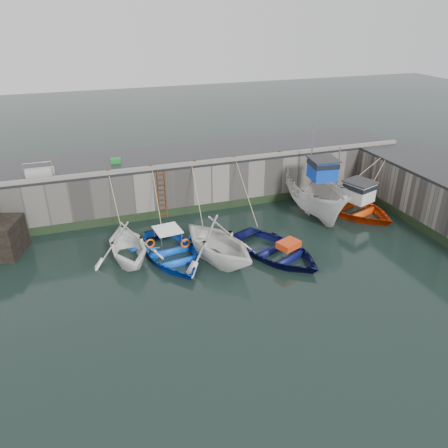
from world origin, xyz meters
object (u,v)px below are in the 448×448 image
object	(u,v)px
bollard_b	(151,167)
fish_crate	(116,161)
bollard_c	(194,162)
boat_near_blue	(172,257)
boat_near_blacktrim	(218,260)
bollard_e	(280,153)
boat_far_white	(316,195)
bollard_a	(108,171)
boat_near_navy	(276,256)
bollard_d	(234,158)
ladder	(162,194)
boat_near_white	(129,259)
boat_far_orange	(350,206)

from	to	relation	value
bollard_b	fish_crate	bearing A→B (deg)	134.71
bollard_c	boat_near_blue	bearing A→B (deg)	-117.95
boat_near_blue	boat_near_blacktrim	size ratio (longest dim) A/B	1.06
bollard_b	bollard_c	distance (m)	2.70
bollard_b	bollard_e	world-z (taller)	same
bollard_b	bollard_e	bearing A→B (deg)	0.00
boat_far_white	bollard_a	xyz separation A→B (m)	(-12.36, 2.67, 2.11)
boat_far_white	fish_crate	xyz separation A→B (m)	(-11.71, 4.54, 2.12)
boat_near_navy	bollard_c	bearing A→B (deg)	86.95
bollard_e	boat_near_blacktrim	bearing A→B (deg)	-135.55
boat_far_white	bollard_d	bearing A→B (deg)	156.44
ladder	bollard_d	distance (m)	5.11
boat_near_white	bollard_c	size ratio (longest dim) A/B	16.06
boat_near_navy	bollard_b	distance (m)	9.24
bollard_c	bollard_d	xyz separation A→B (m)	(2.60, 0.00, 0.00)
boat_near_blacktrim	boat_far_white	size ratio (longest dim) A/B	0.68
bollard_d	bollard_b	bearing A→B (deg)	180.00
boat_far_orange	bollard_a	size ratio (longest dim) A/B	26.73
bollard_a	bollard_e	bearing A→B (deg)	0.00
bollard_b	ladder	bearing A→B (deg)	-33.86
boat_near_blue	fish_crate	distance (m)	8.07
boat_near_blue	bollard_a	bearing A→B (deg)	107.74
boat_far_white	bollard_e	distance (m)	3.67
boat_near_blue	fish_crate	size ratio (longest dim) A/B	8.96
ladder	bollard_b	size ratio (longest dim) A/B	11.43
fish_crate	bollard_d	size ratio (longest dim) A/B	2.19
bollard_b	boat_near_blacktrim	bearing A→B (deg)	-71.51
boat_near_blacktrim	boat_near_blue	bearing A→B (deg)	135.09
ladder	fish_crate	world-z (taller)	fish_crate
bollard_d	fish_crate	bearing A→B (deg)	165.35
boat_far_orange	bollard_c	xyz separation A→B (m)	(-9.32, 3.35, 2.88)
fish_crate	boat_far_orange	bearing A→B (deg)	-12.38
boat_near_blacktrim	bollard_a	bearing A→B (deg)	105.76
boat_near_blue	bollard_a	world-z (taller)	bollard_a
bollard_a	bollard_c	distance (m)	5.20
bollard_e	bollard_b	bearing A→B (deg)	180.00
boat_near_blue	bollard_b	xyz separation A→B (m)	(0.10, 5.28, 3.30)
boat_near_blacktrim	fish_crate	world-z (taller)	fish_crate
boat_far_white	bollard_c	distance (m)	7.93
boat_near_white	bollard_d	distance (m)	9.54
boat_far_white	boat_far_orange	distance (m)	2.38
fish_crate	boat_far_white	bearing A→B (deg)	-12.96
boat_near_blacktrim	bollard_e	world-z (taller)	bollard_e
boat_near_blacktrim	boat_far_orange	size ratio (longest dim) A/B	0.70
boat_far_white	boat_near_blacktrim	bearing A→B (deg)	-148.30
ladder	boat_far_orange	world-z (taller)	boat_far_orange
boat_near_blacktrim	boat_far_orange	distance (m)	10.35
ladder	boat_near_blacktrim	world-z (taller)	ladder
boat_near_white	bollard_d	xyz separation A→B (m)	(7.60, 4.73, 3.30)
boat_far_white	boat_far_orange	size ratio (longest dim) A/B	1.02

